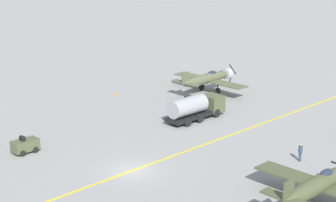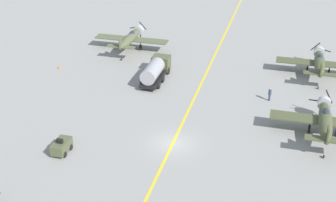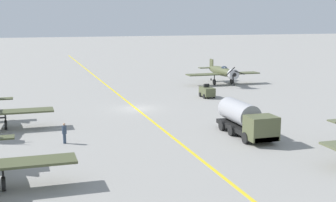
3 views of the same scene
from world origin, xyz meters
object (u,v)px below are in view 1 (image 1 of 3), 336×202
at_px(fuel_tanker, 196,107).
at_px(ground_crew_walking, 300,152).
at_px(tow_tractor, 25,145).
at_px(traffic_cone, 116,93).
at_px(airplane_mid_right, 321,183).
at_px(airplane_far_left, 208,79).

xyz_separation_m(fuel_tanker, ground_crew_walking, (15.90, -2.29, -0.54)).
distance_m(tow_tractor, traffic_cone, 22.61).
xyz_separation_m(airplane_mid_right, fuel_tanker, (-22.32, 9.39, -0.50)).
relative_size(airplane_far_left, airplane_mid_right, 1.00).
bearing_deg(airplane_mid_right, traffic_cone, 170.46).
height_order(tow_tractor, ground_crew_walking, tow_tractor).
xyz_separation_m(tow_tractor, ground_crew_walking, (20.32, 17.77, 0.18)).
bearing_deg(airplane_mid_right, fuel_tanker, 161.83).
relative_size(airplane_far_left, ground_crew_walking, 6.74).
height_order(airplane_mid_right, traffic_cone, airplane_mid_right).
relative_size(tow_tractor, ground_crew_walking, 1.46).
bearing_deg(traffic_cone, airplane_far_left, 52.47).
bearing_deg(traffic_cone, fuel_tanker, -0.03).
xyz_separation_m(airplane_mid_right, ground_crew_walking, (-6.42, 7.10, -1.04)).
bearing_deg(airplane_far_left, airplane_mid_right, -21.10).
bearing_deg(ground_crew_walking, airplane_far_left, 151.72).
bearing_deg(traffic_cone, airplane_mid_right, -14.19).
xyz_separation_m(fuel_tanker, traffic_cone, (-14.84, 0.01, -1.24)).
height_order(airplane_far_left, traffic_cone, airplane_far_left).
bearing_deg(fuel_tanker, ground_crew_walking, -8.19).
height_order(airplane_mid_right, fuel_tanker, airplane_mid_right).
bearing_deg(airplane_far_left, ground_crew_walking, -15.88).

